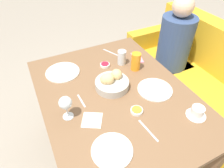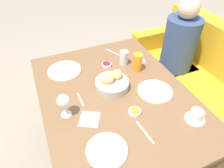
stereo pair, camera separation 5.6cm
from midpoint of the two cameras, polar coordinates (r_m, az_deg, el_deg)
ground_plane at (r=1.94m, az=1.46°, el=-19.22°), size 10.00×10.00×0.00m
dining_table at (r=1.40m, az=1.91°, el=-5.67°), size 1.26×0.95×0.76m
couch at (r=2.19m, az=26.31°, el=-2.57°), size 1.78×0.70×0.90m
seated_person at (r=2.18m, az=18.26°, el=5.76°), size 0.32×0.41×1.16m
bread_basket at (r=1.35m, az=1.05°, el=0.51°), size 0.23×0.23×0.12m
plate_near_left at (r=1.55m, az=-12.42°, el=3.76°), size 0.25×0.25×0.01m
plate_near_right at (r=1.06m, az=0.10°, el=-18.47°), size 0.21×0.21×0.01m
plate_far_center at (r=1.37m, az=13.31°, el=-2.01°), size 0.23×0.23×0.01m
juice_glass at (r=1.50m, az=8.34°, el=6.13°), size 0.07×0.07×0.14m
water_tumbler at (r=1.56m, az=4.43°, el=7.47°), size 0.07×0.07×0.11m
wine_glass at (r=1.15m, az=-12.33°, el=-4.95°), size 0.08×0.08×0.16m
coffee_cup at (r=1.27m, az=24.06°, el=-8.32°), size 0.12×0.12×0.07m
jam_bowl_berry at (r=1.56m, az=-0.49°, el=5.55°), size 0.07×0.07×0.02m
jam_bowl_honey at (r=1.21m, az=7.84°, el=-7.86°), size 0.07×0.07×0.02m
fork_silver at (r=1.14m, az=10.78°, el=-13.37°), size 0.17×0.03×0.00m
knife_silver at (r=1.73m, az=1.39°, el=9.01°), size 0.15×0.08×0.00m
spoon_coffee at (r=1.30m, az=-7.77°, el=-4.43°), size 0.12×0.02×0.00m
napkin at (r=1.18m, az=-5.08°, el=-10.00°), size 0.15×0.15×0.00m
cell_phone at (r=1.67m, az=8.83°, el=7.18°), size 0.16×0.11×0.01m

